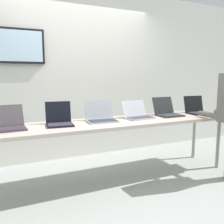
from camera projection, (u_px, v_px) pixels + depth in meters
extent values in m
cube|color=#969A96|center=(106.00, 182.00, 3.17)|extent=(8.00, 8.00, 0.04)
cube|color=silver|center=(79.00, 74.00, 3.98)|extent=(8.00, 0.06, 2.79)
cube|color=black|center=(10.00, 45.00, 3.45)|extent=(0.95, 0.05, 0.50)
cube|color=silver|center=(10.00, 45.00, 3.43)|extent=(0.89, 0.02, 0.44)
cube|color=#B3A396|center=(106.00, 123.00, 3.05)|extent=(3.63, 0.70, 0.04)
cylinder|color=gray|center=(218.00, 143.00, 3.59)|extent=(0.05, 0.05, 0.75)
cylinder|color=gray|center=(194.00, 136.00, 4.04)|extent=(0.05, 0.05, 0.75)
cube|color=#3C3738|center=(10.00, 129.00, 2.59)|extent=(0.34, 0.28, 0.02)
cube|color=#332939|center=(10.00, 128.00, 2.58)|extent=(0.31, 0.23, 0.00)
cube|color=#3C3738|center=(8.00, 115.00, 2.74)|extent=(0.33, 0.15, 0.23)
cube|color=navy|center=(8.00, 115.00, 2.74)|extent=(0.30, 0.13, 0.20)
cube|color=black|center=(60.00, 125.00, 2.81)|extent=(0.33, 0.29, 0.02)
cube|color=#322C37|center=(60.00, 124.00, 2.79)|extent=(0.29, 0.23, 0.00)
cube|color=black|center=(58.00, 112.00, 2.93)|extent=(0.31, 0.09, 0.25)
cube|color=white|center=(58.00, 112.00, 2.94)|extent=(0.28, 0.07, 0.22)
cube|color=#ACB1B9|center=(102.00, 121.00, 3.05)|extent=(0.40, 0.28, 0.02)
cube|color=#262B37|center=(103.00, 120.00, 3.03)|extent=(0.36, 0.22, 0.00)
cube|color=#ACB1B9|center=(99.00, 110.00, 3.16)|extent=(0.38, 0.08, 0.24)
cube|color=black|center=(99.00, 110.00, 3.17)|extent=(0.35, 0.07, 0.21)
cube|color=#ACB3BB|center=(140.00, 118.00, 3.27)|extent=(0.40, 0.27, 0.02)
cube|color=#333135|center=(141.00, 117.00, 3.26)|extent=(0.37, 0.21, 0.00)
cube|color=#ACB3BB|center=(134.00, 108.00, 3.39)|extent=(0.38, 0.13, 0.21)
cube|color=#B7CCF4|center=(134.00, 108.00, 3.39)|extent=(0.36, 0.11, 0.19)
cube|color=#252726|center=(170.00, 115.00, 3.48)|extent=(0.35, 0.27, 0.02)
cube|color=#292B32|center=(171.00, 115.00, 3.47)|extent=(0.32, 0.22, 0.00)
cube|color=#252726|center=(163.00, 105.00, 3.62)|extent=(0.35, 0.10, 0.24)
cube|color=navy|center=(163.00, 105.00, 3.62)|extent=(0.32, 0.09, 0.21)
cube|color=black|center=(200.00, 113.00, 3.69)|extent=(0.36, 0.28, 0.02)
cube|color=#2D2A36|center=(200.00, 113.00, 3.68)|extent=(0.33, 0.22, 0.00)
cube|color=black|center=(193.00, 104.00, 3.82)|extent=(0.35, 0.09, 0.25)
cube|color=#374E73|center=(193.00, 104.00, 3.82)|extent=(0.32, 0.08, 0.22)
cylinder|color=#626257|center=(209.00, 115.00, 3.30)|extent=(0.09, 0.32, 0.07)
cube|color=white|center=(222.00, 114.00, 3.66)|extent=(0.21, 0.30, 0.00)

